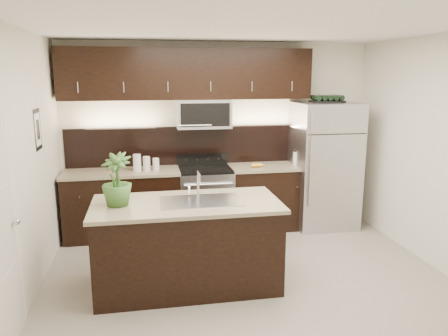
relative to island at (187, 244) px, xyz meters
name	(u,v)px	position (x,y,z in m)	size (l,w,h in m)	color
ground	(249,281)	(0.68, -0.04, -0.47)	(4.50, 4.50, 0.00)	gray
room_walls	(241,130)	(0.56, -0.08, 1.22)	(4.52, 4.02, 2.71)	silver
counter_run	(191,200)	(0.22, 1.65, 0.00)	(3.51, 0.65, 0.94)	black
upper_fixtures	(190,82)	(0.25, 1.79, 1.67)	(3.49, 0.40, 1.66)	black
island	(187,244)	(0.00, 0.00, 0.00)	(1.96, 0.96, 0.94)	black
sink_faucet	(200,200)	(0.15, 0.01, 0.48)	(0.84, 0.50, 0.28)	silver
refrigerator	(324,165)	(2.20, 1.59, 0.45)	(0.89, 0.80, 1.85)	#B2B2B7
wine_rack	(327,99)	(2.20, 1.59, 1.43)	(0.46, 0.28, 0.11)	black
plant	(117,180)	(-0.70, 0.01, 0.74)	(0.30, 0.30, 0.54)	#366227
canisters	(144,163)	(-0.42, 1.60, 0.57)	(0.35, 0.12, 0.24)	silver
french_press	(296,158)	(1.77, 1.60, 0.58)	(0.10, 0.10, 0.29)	silver
bananas	(253,165)	(1.11, 1.57, 0.50)	(0.18, 0.14, 0.06)	gold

